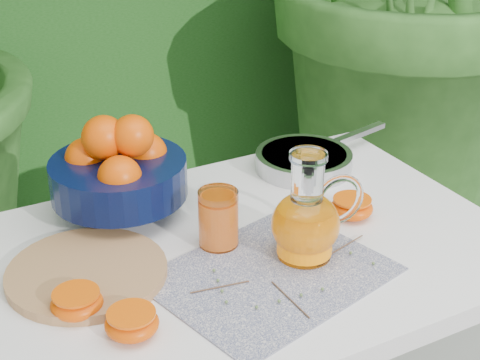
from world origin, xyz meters
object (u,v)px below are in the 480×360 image
white_table (245,281)px  fruit_bowl (118,169)px  cutting_board (87,273)px  juice_pitcher (307,221)px  saute_pan (305,160)px

white_table → fruit_bowl: fruit_bowl is taller
white_table → cutting_board: size_ratio=3.53×
juice_pitcher → saute_pan: 0.37m
saute_pan → white_table: bearing=-141.0°
fruit_bowl → juice_pitcher: size_ratio=1.63×
white_table → saute_pan: size_ratio=2.48×
white_table → cutting_board: 0.31m
cutting_board → juice_pitcher: juice_pitcher is taller
cutting_board → fruit_bowl: bearing=54.9°
cutting_board → juice_pitcher: 0.40m
white_table → cutting_board: (-0.30, 0.04, 0.09)m
white_table → cutting_board: cutting_board is taller
juice_pitcher → saute_pan: size_ratio=0.51×
fruit_bowl → juice_pitcher: (0.24, -0.32, -0.02)m
cutting_board → fruit_bowl: (0.13, 0.19, 0.09)m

